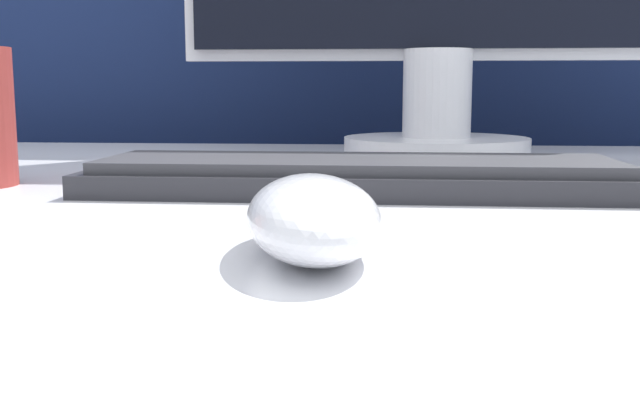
% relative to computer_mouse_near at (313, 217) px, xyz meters
% --- Properties ---
extents(partition_panel, '(5.00, 0.03, 1.41)m').
position_rel_computer_mouse_near_xyz_m(partition_panel, '(0.04, 0.79, -0.09)').
color(partition_panel, navy).
rests_on(partition_panel, ground_plane).
extents(computer_mouse_near, '(0.08, 0.13, 0.04)m').
position_rel_computer_mouse_near_xyz_m(computer_mouse_near, '(0.00, 0.00, 0.00)').
color(computer_mouse_near, white).
rests_on(computer_mouse_near, desk).
extents(keyboard, '(0.38, 0.12, 0.02)m').
position_rel_computer_mouse_near_xyz_m(keyboard, '(0.01, 0.21, -0.01)').
color(keyboard, '#28282D').
rests_on(keyboard, desk).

